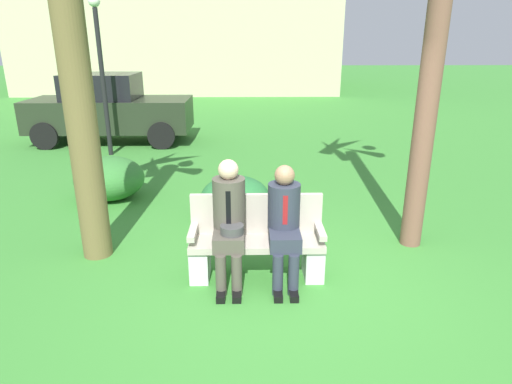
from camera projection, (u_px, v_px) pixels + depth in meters
ground_plane at (291, 289)px, 4.63m from camera, size 80.00×80.00×0.00m
park_bench at (257, 242)px, 4.80m from camera, size 1.43×0.44×0.90m
seated_man_left at (229, 217)px, 4.56m from camera, size 0.34×0.72×1.33m
seated_man_right at (284, 220)px, 4.58m from camera, size 0.34×0.72×1.27m
shrub_near_bench at (109, 178)px, 7.13m from camera, size 1.12×1.02×0.70m
shrub_mid_lawn at (235, 198)px, 6.37m from camera, size 1.00×0.92×0.62m
parked_car_near at (109, 109)px, 10.92m from camera, size 3.91×1.71×1.68m
street_lamp at (101, 60)px, 9.30m from camera, size 0.24×0.24×3.32m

